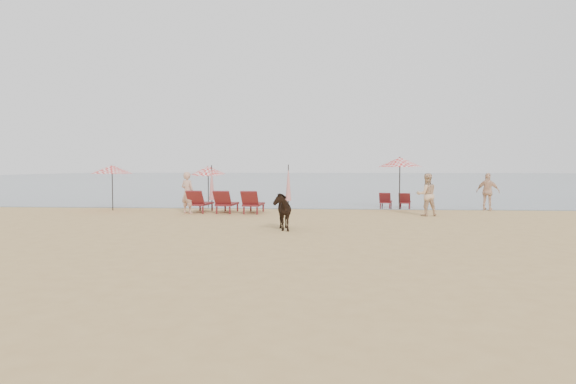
% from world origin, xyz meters
% --- Properties ---
extents(ground, '(120.00, 120.00, 0.00)m').
position_xyz_m(ground, '(0.00, 0.00, 0.00)').
color(ground, tan).
rests_on(ground, ground).
extents(sea, '(160.00, 140.00, 0.06)m').
position_xyz_m(sea, '(0.00, 80.00, 0.00)').
color(sea, '#51606B').
rests_on(sea, ground).
extents(lounger_cluster_left, '(3.28, 2.07, 0.70)m').
position_xyz_m(lounger_cluster_left, '(-2.99, 7.72, 0.48)').
color(lounger_cluster_left, maroon).
rests_on(lounger_cluster_left, ground).
extents(lounger_cluster_right, '(1.75, 1.70, 0.53)m').
position_xyz_m(lounger_cluster_right, '(4.93, 10.88, 0.37)').
color(lounger_cluster_right, maroon).
rests_on(lounger_cluster_right, ground).
extents(umbrella_open_left_a, '(1.91, 1.91, 2.17)m').
position_xyz_m(umbrella_open_left_a, '(-8.66, 8.69, 1.95)').
color(umbrella_open_left_a, black).
rests_on(umbrella_open_left_a, ground).
extents(umbrella_open_left_b, '(1.72, 1.76, 2.20)m').
position_xyz_m(umbrella_open_left_b, '(-4.58, 10.97, 1.90)').
color(umbrella_open_left_b, black).
rests_on(umbrella_open_left_b, ground).
extents(umbrella_open_right, '(2.09, 2.09, 2.55)m').
position_xyz_m(umbrella_open_right, '(5.02, 10.07, 2.30)').
color(umbrella_open_right, black).
rests_on(umbrella_open_right, ground).
extents(umbrella_closed_left, '(0.26, 0.26, 2.15)m').
position_xyz_m(umbrella_closed_left, '(-3.84, 8.61, 1.32)').
color(umbrella_closed_left, black).
rests_on(umbrella_closed_left, ground).
extents(umbrella_closed_right, '(0.26, 0.26, 2.17)m').
position_xyz_m(umbrella_closed_right, '(-0.24, 8.32, 1.34)').
color(umbrella_closed_right, black).
rests_on(umbrella_closed_right, ground).
extents(cow, '(1.00, 1.60, 1.26)m').
position_xyz_m(cow, '(-0.04, 2.26, 0.63)').
color(cow, black).
rests_on(cow, ground).
extents(beachgoer_left, '(0.80, 0.69, 1.85)m').
position_xyz_m(beachgoer_left, '(-4.65, 7.43, 0.93)').
color(beachgoer_left, tan).
rests_on(beachgoer_left, ground).
extents(beachgoer_right_a, '(0.96, 0.79, 1.79)m').
position_xyz_m(beachgoer_right_a, '(5.70, 7.18, 0.90)').
color(beachgoer_right_a, '#D7AD86').
rests_on(beachgoer_right_a, ground).
extents(beachgoer_right_b, '(1.12, 0.88, 1.78)m').
position_xyz_m(beachgoer_right_b, '(9.14, 9.98, 0.89)').
color(beachgoer_right_b, '#E1B08D').
rests_on(beachgoer_right_b, ground).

